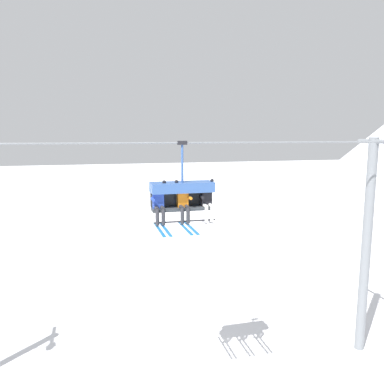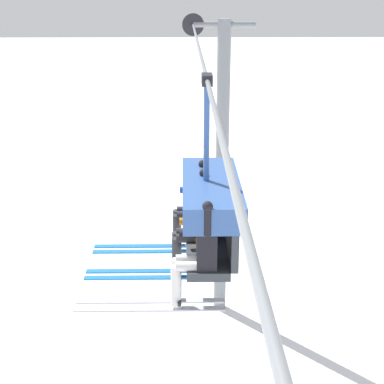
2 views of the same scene
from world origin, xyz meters
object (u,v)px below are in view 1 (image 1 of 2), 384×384
Objects in this scene: chairlift_chair at (182,191)px; skier_blue at (159,203)px; skier_orange at (183,202)px; skier_black at (207,201)px; lift_tower_far at (367,242)px.

skier_blue is at bearing -163.96° from chairlift_chair.
chairlift_chair is 1.41× the size of skier_orange.
skier_black is at bearing -15.91° from chairlift_chair.
skier_orange is at bearing 0.00° from skier_blue.
lift_tower_far is at bearing 6.45° from skier_blue.
lift_tower_far is at bearing 7.08° from skier_orange.
skier_blue is at bearing 180.00° from skier_black.
chairlift_chair is 0.35m from skier_orange.
chairlift_chair reaches higher than skier_orange.
chairlift_chair reaches higher than skier_blue.
lift_tower_far reaches higher than chairlift_chair.
skier_blue and skier_black have the same top height.
skier_blue is (-8.17, -0.92, 2.05)m from lift_tower_far.
skier_orange is (-7.43, -0.92, 2.05)m from lift_tower_far.
skier_blue is at bearing -173.55° from lift_tower_far.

